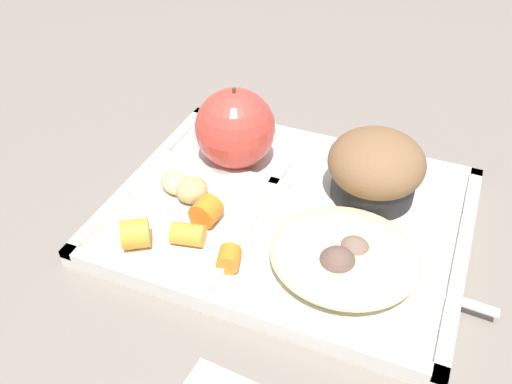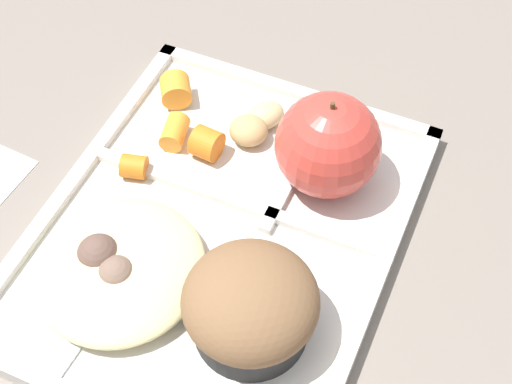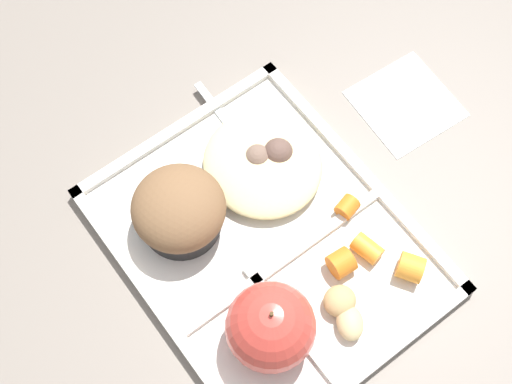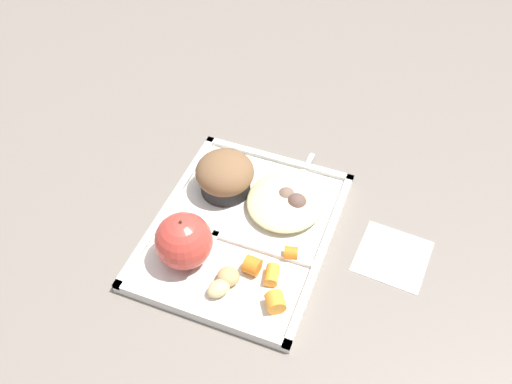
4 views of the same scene
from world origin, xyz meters
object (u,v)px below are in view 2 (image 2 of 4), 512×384
(plastic_fork, at_px, (86,332))
(bran_muffin, at_px, (251,306))
(lunch_tray, at_px, (219,233))
(green_apple, at_px, (328,145))

(plastic_fork, bearing_deg, bran_muffin, 115.28)
(lunch_tray, relative_size, bran_muffin, 3.54)
(lunch_tray, height_order, green_apple, green_apple)
(lunch_tray, xyz_separation_m, plastic_fork, (0.12, -0.05, 0.01))
(lunch_tray, distance_m, bran_muffin, 0.10)
(green_apple, distance_m, bran_muffin, 0.15)
(lunch_tray, relative_size, plastic_fork, 2.41)
(lunch_tray, bearing_deg, plastic_fork, -22.29)
(lunch_tray, bearing_deg, bran_muffin, 40.07)
(bran_muffin, bearing_deg, plastic_fork, -64.72)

